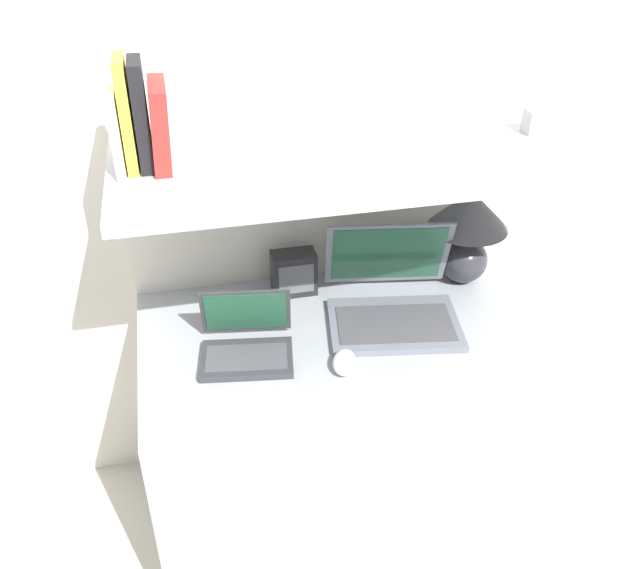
{
  "coord_description": "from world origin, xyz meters",
  "views": [
    {
      "loc": [
        -0.45,
        -1.16,
        1.91
      ],
      "look_at": [
        -0.1,
        0.34,
        0.93
      ],
      "focal_mm": 38.0,
      "sensor_mm": 36.0,
      "label": 1
    }
  ],
  "objects_px": {
    "laptop_small": "(246,343)",
    "book_red": "(160,125)",
    "book_yellow": "(126,115)",
    "table_lamp": "(468,225)",
    "router_box": "(294,273)",
    "laptop_large": "(392,300)",
    "book_white": "(116,130)",
    "shelf_gadget": "(537,121)",
    "computer_mouse": "(344,362)",
    "book_black": "(141,115)"
  },
  "relations": [
    {
      "from": "book_yellow",
      "to": "shelf_gadget",
      "type": "height_order",
      "value": "book_yellow"
    },
    {
      "from": "router_box",
      "to": "book_yellow",
      "type": "height_order",
      "value": "book_yellow"
    },
    {
      "from": "table_lamp",
      "to": "laptop_large",
      "type": "distance_m",
      "value": 0.34
    },
    {
      "from": "book_yellow",
      "to": "shelf_gadget",
      "type": "xyz_separation_m",
      "value": [
        1.05,
        0.0,
        -0.1
      ]
    },
    {
      "from": "book_yellow",
      "to": "book_red",
      "type": "height_order",
      "value": "book_yellow"
    },
    {
      "from": "laptop_large",
      "to": "book_red",
      "type": "bearing_deg",
      "value": 177.81
    },
    {
      "from": "book_white",
      "to": "book_black",
      "type": "height_order",
      "value": "book_black"
    },
    {
      "from": "book_yellow",
      "to": "laptop_large",
      "type": "bearing_deg",
      "value": -1.95
    },
    {
      "from": "book_black",
      "to": "book_red",
      "type": "relative_size",
      "value": 1.26
    },
    {
      "from": "computer_mouse",
      "to": "book_white",
      "type": "bearing_deg",
      "value": 155.17
    },
    {
      "from": "laptop_small",
      "to": "book_white",
      "type": "height_order",
      "value": "book_white"
    },
    {
      "from": "table_lamp",
      "to": "book_red",
      "type": "relative_size",
      "value": 1.57
    },
    {
      "from": "table_lamp",
      "to": "book_black",
      "type": "distance_m",
      "value": 1.03
    },
    {
      "from": "router_box",
      "to": "laptop_large",
      "type": "bearing_deg",
      "value": -37.03
    },
    {
      "from": "laptop_large",
      "to": "book_red",
      "type": "distance_m",
      "value": 0.82
    },
    {
      "from": "computer_mouse",
      "to": "laptop_small",
      "type": "bearing_deg",
      "value": 153.91
    },
    {
      "from": "book_white",
      "to": "shelf_gadget",
      "type": "height_order",
      "value": "book_white"
    },
    {
      "from": "laptop_large",
      "to": "book_white",
      "type": "height_order",
      "value": "book_white"
    },
    {
      "from": "computer_mouse",
      "to": "book_white",
      "type": "distance_m",
      "value": 0.81
    },
    {
      "from": "laptop_small",
      "to": "book_red",
      "type": "relative_size",
      "value": 1.39
    },
    {
      "from": "table_lamp",
      "to": "book_yellow",
      "type": "bearing_deg",
      "value": -172.83
    },
    {
      "from": "laptop_small",
      "to": "book_red",
      "type": "xyz_separation_m",
      "value": [
        -0.15,
        0.11,
        0.58
      ]
    },
    {
      "from": "laptop_small",
      "to": "computer_mouse",
      "type": "bearing_deg",
      "value": -26.09
    },
    {
      "from": "laptop_small",
      "to": "shelf_gadget",
      "type": "bearing_deg",
      "value": 7.66
    },
    {
      "from": "book_white",
      "to": "book_red",
      "type": "height_order",
      "value": "book_red"
    },
    {
      "from": "router_box",
      "to": "book_white",
      "type": "xyz_separation_m",
      "value": [
        -0.44,
        -0.17,
        0.55
      ]
    },
    {
      "from": "table_lamp",
      "to": "laptop_large",
      "type": "bearing_deg",
      "value": -153.2
    },
    {
      "from": "laptop_large",
      "to": "laptop_small",
      "type": "height_order",
      "value": "laptop_large"
    },
    {
      "from": "laptop_large",
      "to": "computer_mouse",
      "type": "distance_m",
      "value": 0.29
    },
    {
      "from": "book_white",
      "to": "router_box",
      "type": "bearing_deg",
      "value": 21.03
    },
    {
      "from": "book_black",
      "to": "book_yellow",
      "type": "bearing_deg",
      "value": 180.0
    },
    {
      "from": "table_lamp",
      "to": "book_red",
      "type": "distance_m",
      "value": 0.98
    },
    {
      "from": "laptop_large",
      "to": "book_white",
      "type": "relative_size",
      "value": 2.27
    },
    {
      "from": "computer_mouse",
      "to": "laptop_large",
      "type": "bearing_deg",
      "value": 46.26
    },
    {
      "from": "table_lamp",
      "to": "router_box",
      "type": "height_order",
      "value": "table_lamp"
    },
    {
      "from": "laptop_large",
      "to": "computer_mouse",
      "type": "xyz_separation_m",
      "value": [
        -0.2,
        -0.21,
        -0.03
      ]
    },
    {
      "from": "book_white",
      "to": "book_black",
      "type": "bearing_deg",
      "value": -0.0
    },
    {
      "from": "book_white",
      "to": "table_lamp",
      "type": "bearing_deg",
      "value": 6.98
    },
    {
      "from": "table_lamp",
      "to": "shelf_gadget",
      "type": "xyz_separation_m",
      "value": [
        0.1,
        -0.12,
        0.36
      ]
    },
    {
      "from": "computer_mouse",
      "to": "book_red",
      "type": "distance_m",
      "value": 0.75
    },
    {
      "from": "laptop_large",
      "to": "book_white",
      "type": "distance_m",
      "value": 0.89
    },
    {
      "from": "book_yellow",
      "to": "computer_mouse",
      "type": "bearing_deg",
      "value": -26.05
    },
    {
      "from": "book_white",
      "to": "book_black",
      "type": "relative_size",
      "value": 0.76
    },
    {
      "from": "book_black",
      "to": "shelf_gadget",
      "type": "xyz_separation_m",
      "value": [
        1.01,
        0.0,
        -0.09
      ]
    },
    {
      "from": "router_box",
      "to": "book_white",
      "type": "bearing_deg",
      "value": -158.97
    },
    {
      "from": "table_lamp",
      "to": "laptop_small",
      "type": "relative_size",
      "value": 1.13
    },
    {
      "from": "router_box",
      "to": "shelf_gadget",
      "type": "height_order",
      "value": "shelf_gadget"
    },
    {
      "from": "table_lamp",
      "to": "book_white",
      "type": "bearing_deg",
      "value": -173.02
    },
    {
      "from": "computer_mouse",
      "to": "shelf_gadget",
      "type": "distance_m",
      "value": 0.82
    },
    {
      "from": "laptop_small",
      "to": "router_box",
      "type": "relative_size",
      "value": 2.0
    }
  ]
}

